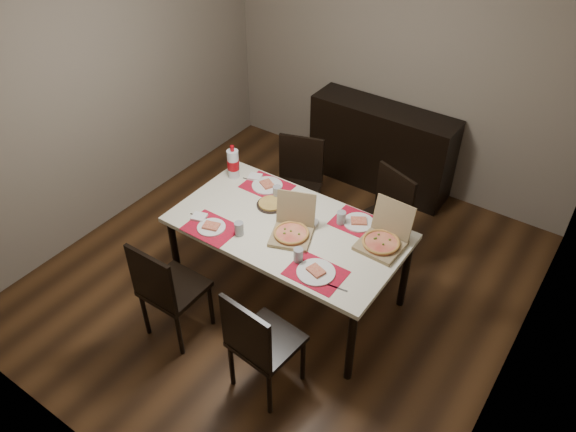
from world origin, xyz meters
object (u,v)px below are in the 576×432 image
(dip_bowl, at_px, (312,223))
(chair_far_left, at_px, (298,182))
(chair_far_right, at_px, (382,217))
(pizza_box_center, at_px, (292,230))
(sideboard, at_px, (381,147))
(soda_bottle, at_px, (233,164))
(chair_near_left, at_px, (167,288))
(dining_table, at_px, (288,233))
(chair_near_right, at_px, (259,342))

(dip_bowl, bearing_deg, chair_far_left, 130.58)
(chair_far_right, height_order, pizza_box_center, pizza_box_center)
(sideboard, distance_m, pizza_box_center, 2.01)
(pizza_box_center, bearing_deg, soda_bottle, 157.27)
(sideboard, distance_m, chair_far_left, 1.13)
(sideboard, bearing_deg, chair_far_right, -62.39)
(chair_near_left, distance_m, pizza_box_center, 1.03)
(sideboard, bearing_deg, dip_bowl, -80.99)
(dip_bowl, bearing_deg, chair_far_right, 66.28)
(chair_far_right, bearing_deg, sideboard, 117.61)
(chair_far_right, xyz_separation_m, pizza_box_center, (-0.35, -0.86, 0.29))
(dining_table, xyz_separation_m, chair_near_left, (-0.49, -0.87, -0.17))
(pizza_box_center, distance_m, dip_bowl, 0.20)
(chair_far_right, xyz_separation_m, soda_bottle, (-1.20, -0.51, 0.37))
(chair_far_left, xyz_separation_m, chair_far_right, (0.89, -0.02, 0.00))
(soda_bottle, bearing_deg, dining_table, -20.65)
(dip_bowl, bearing_deg, pizza_box_center, -105.25)
(chair_near_left, bearing_deg, chair_far_left, 88.70)
(chair_near_left, distance_m, dip_bowl, 1.20)
(chair_far_left, bearing_deg, soda_bottle, -121.08)
(chair_near_left, bearing_deg, dining_table, 60.45)
(chair_far_right, distance_m, soda_bottle, 1.36)
(sideboard, relative_size, soda_bottle, 4.85)
(chair_far_left, xyz_separation_m, pizza_box_center, (0.54, -0.88, 0.29))
(chair_near_left, bearing_deg, chair_near_right, -0.38)
(dining_table, xyz_separation_m, soda_bottle, (-0.77, 0.29, 0.20))
(sideboard, xyz_separation_m, chair_near_right, (0.51, -2.78, 0.06))
(pizza_box_center, bearing_deg, chair_near_left, -125.89)
(sideboard, height_order, soda_bottle, soda_bottle)
(sideboard, distance_m, chair_near_left, 2.79)
(dining_table, relative_size, chair_far_right, 1.94)
(sideboard, relative_size, chair_near_right, 1.61)
(sideboard, height_order, pizza_box_center, pizza_box_center)
(sideboard, xyz_separation_m, pizza_box_center, (0.23, -1.97, 0.35))
(chair_far_left, xyz_separation_m, dip_bowl, (0.59, -0.69, 0.25))
(chair_far_right, bearing_deg, dining_table, -118.63)
(dining_table, xyz_separation_m, chair_near_right, (0.37, -0.87, -0.17))
(dining_table, distance_m, pizza_box_center, 0.16)
(sideboard, relative_size, dip_bowl, 14.11)
(dining_table, xyz_separation_m, chair_far_left, (-0.45, 0.81, -0.17))
(dining_table, height_order, chair_far_left, chair_far_left)
(chair_near_right, bearing_deg, soda_bottle, 134.38)
(chair_far_left, distance_m, dip_bowl, 0.95)
(dining_table, bearing_deg, chair_near_right, -67.10)
(pizza_box_center, height_order, dip_bowl, pizza_box_center)
(dining_table, xyz_separation_m, pizza_box_center, (0.09, -0.07, 0.12))
(chair_far_left, xyz_separation_m, soda_bottle, (-0.32, -0.52, 0.37))
(soda_bottle, bearing_deg, chair_far_right, 22.76)
(soda_bottle, bearing_deg, dip_bowl, -10.48)
(sideboard, bearing_deg, soda_bottle, -111.27)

